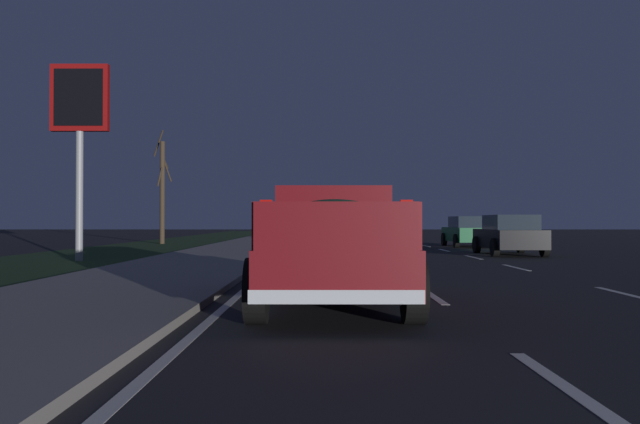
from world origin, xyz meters
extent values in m
plane|color=black|center=(27.00, 0.00, 0.00)|extent=(144.00, 144.00, 0.00)
cube|color=gray|center=(27.00, 7.45, 0.06)|extent=(108.00, 4.00, 0.12)
cube|color=#1E3819|center=(27.00, 12.45, 0.00)|extent=(108.00, 6.00, 0.01)
cube|color=silver|center=(10.89, -1.75, 0.00)|extent=(2.40, 0.14, 0.01)
cube|color=silver|center=(17.44, -1.75, 0.00)|extent=(2.40, 0.14, 0.01)
cube|color=silver|center=(22.56, -1.75, 0.00)|extent=(2.40, 0.14, 0.01)
cube|color=silver|center=(28.08, -1.75, 0.00)|extent=(2.40, 0.14, 0.01)
cube|color=silver|center=(33.10, -1.75, 0.00)|extent=(2.40, 0.14, 0.01)
cube|color=silver|center=(39.78, -1.75, 0.00)|extent=(2.40, 0.14, 0.01)
cube|color=silver|center=(45.88, -1.75, 0.00)|extent=(2.40, 0.14, 0.01)
cube|color=silver|center=(52.19, -1.75, 0.00)|extent=(2.40, 0.14, 0.01)
cube|color=silver|center=(57.36, -1.75, 0.00)|extent=(2.40, 0.14, 0.01)
cube|color=silver|center=(62.94, -1.75, 0.00)|extent=(2.40, 0.14, 0.01)
cube|color=silver|center=(69.87, -1.75, 0.00)|extent=(2.40, 0.14, 0.01)
cube|color=silver|center=(75.95, -1.75, 0.00)|extent=(2.40, 0.14, 0.01)
cube|color=silver|center=(4.55, 1.75, 0.00)|extent=(2.40, 0.14, 0.01)
cube|color=silver|center=(10.61, 1.75, 0.00)|extent=(2.40, 0.14, 0.01)
cube|color=silver|center=(16.87, 1.75, 0.00)|extent=(2.40, 0.14, 0.01)
cube|color=silver|center=(23.61, 1.75, 0.00)|extent=(2.40, 0.14, 0.01)
cube|color=silver|center=(29.63, 1.75, 0.00)|extent=(2.40, 0.14, 0.01)
cube|color=silver|center=(35.57, 1.75, 0.00)|extent=(2.40, 0.14, 0.01)
cube|color=silver|center=(42.06, 1.75, 0.00)|extent=(2.40, 0.14, 0.01)
cube|color=silver|center=(48.96, 1.75, 0.00)|extent=(2.40, 0.14, 0.01)
cube|color=silver|center=(54.80, 1.75, 0.00)|extent=(2.40, 0.14, 0.01)
cube|color=silver|center=(60.17, 1.75, 0.00)|extent=(2.40, 0.14, 0.01)
cube|color=silver|center=(66.12, 1.75, 0.00)|extent=(2.40, 0.14, 0.01)
cube|color=silver|center=(72.76, 1.75, 0.00)|extent=(2.40, 0.14, 0.01)
cube|color=silver|center=(78.81, 1.75, 0.00)|extent=(2.40, 0.14, 0.01)
cube|color=silver|center=(27.00, 5.15, 0.00)|extent=(108.00, 0.14, 0.01)
cube|color=maroon|center=(9.36, 3.50, 0.67)|extent=(5.41, 2.02, 0.60)
cube|color=maroon|center=(10.55, 3.49, 1.42)|extent=(2.17, 1.85, 0.90)
cube|color=#1E2833|center=(9.50, 3.50, 1.47)|extent=(0.05, 1.44, 0.50)
cube|color=maroon|center=(8.28, 4.44, 1.25)|extent=(3.02, 0.09, 0.56)
cube|color=maroon|center=(8.27, 2.56, 1.25)|extent=(3.02, 0.09, 0.56)
cube|color=maroon|center=(6.70, 3.51, 1.25)|extent=(0.09, 1.88, 0.56)
cube|color=silver|center=(6.70, 3.51, 0.45)|extent=(0.13, 2.00, 0.16)
cube|color=red|center=(6.71, 4.31, 1.45)|extent=(0.06, 0.14, 0.20)
cube|color=red|center=(6.71, 2.71, 1.45)|extent=(0.06, 0.14, 0.20)
ellipsoid|color=#193823|center=(8.28, 3.50, 1.29)|extent=(2.60, 1.53, 0.64)
sphere|color=silver|center=(8.78, 3.86, 1.15)|extent=(0.40, 0.40, 0.40)
sphere|color=beige|center=(7.68, 3.21, 1.13)|extent=(0.34, 0.34, 0.34)
cylinder|color=black|center=(11.15, 4.49, 0.42)|extent=(0.84, 0.28, 0.84)
cylinder|color=black|center=(11.14, 2.49, 0.42)|extent=(0.84, 0.28, 0.84)
cylinder|color=black|center=(7.58, 4.51, 0.42)|extent=(0.84, 0.28, 0.84)
cylinder|color=black|center=(7.57, 2.51, 0.42)|extent=(0.84, 0.28, 0.84)
cube|color=#B2B5BA|center=(33.55, 0.13, 0.63)|extent=(4.41, 1.83, 0.70)
cube|color=#1E2833|center=(33.30, 0.14, 1.26)|extent=(2.48, 1.60, 0.56)
cylinder|color=black|center=(35.06, 1.02, 0.34)|extent=(0.68, 0.22, 0.68)
cylinder|color=black|center=(35.04, -0.78, 0.34)|extent=(0.68, 0.22, 0.68)
cylinder|color=black|center=(32.07, 1.05, 0.34)|extent=(0.68, 0.22, 0.68)
cylinder|color=black|center=(32.05, -0.75, 0.34)|extent=(0.68, 0.22, 0.68)
cube|color=red|center=(31.40, 0.15, 0.68)|extent=(0.09, 1.51, 0.10)
cube|color=black|center=(24.24, -3.52, 0.63)|extent=(4.43, 1.87, 0.70)
cube|color=#1E2833|center=(23.99, -3.51, 1.26)|extent=(2.49, 1.62, 0.56)
cylinder|color=black|center=(25.76, -2.64, 0.34)|extent=(0.68, 0.22, 0.68)
cylinder|color=black|center=(25.73, -4.44, 0.34)|extent=(0.68, 0.22, 0.68)
cylinder|color=black|center=(22.76, -2.59, 0.34)|extent=(0.68, 0.22, 0.68)
cylinder|color=black|center=(22.73, -4.39, 0.34)|extent=(0.68, 0.22, 0.68)
cube|color=red|center=(22.09, -3.48, 0.68)|extent=(0.10, 1.51, 0.10)
cube|color=#14592D|center=(32.08, -3.71, 0.63)|extent=(4.42, 1.85, 0.70)
cube|color=#1E2833|center=(31.83, -3.71, 1.26)|extent=(2.48, 1.61, 0.56)
cylinder|color=black|center=(33.56, -2.79, 0.34)|extent=(0.68, 0.22, 0.68)
cylinder|color=black|center=(33.58, -4.59, 0.34)|extent=(0.68, 0.22, 0.68)
cylinder|color=black|center=(30.57, -2.82, 0.34)|extent=(0.68, 0.22, 0.68)
cylinder|color=black|center=(30.59, -4.62, 0.34)|extent=(0.68, 0.22, 0.68)
cube|color=red|center=(29.93, -3.73, 0.68)|extent=(0.10, 1.51, 0.10)
cylinder|color=#99999E|center=(20.38, 11.65, 3.23)|extent=(0.24, 0.24, 6.45)
cube|color=maroon|center=(20.38, 11.65, 5.35)|extent=(0.24, 1.90, 2.20)
cube|color=black|center=(20.25, 11.65, 5.35)|extent=(0.04, 1.60, 1.87)
cylinder|color=#423323|center=(36.14, 12.88, 2.94)|extent=(0.28, 0.28, 5.87)
cylinder|color=#423323|center=(36.53, 13.20, 5.81)|extent=(0.84, 0.77, 1.48)
cylinder|color=#423323|center=(36.59, 12.74, 4.34)|extent=(0.98, 0.40, 1.46)
cylinder|color=#423323|center=(36.57, 12.84, 4.75)|extent=(0.94, 0.19, 0.76)
cylinder|color=#423323|center=(35.61, 12.87, 3.88)|extent=(1.13, 0.11, 1.30)
camera|label=1|loc=(-0.60, 3.67, 1.31)|focal=36.06mm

